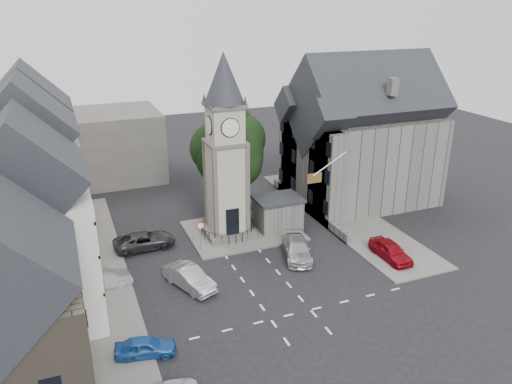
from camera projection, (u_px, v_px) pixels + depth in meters
name	position (u px, v px, depth m)	size (l,w,h in m)	color
ground	(260.00, 276.00, 38.79)	(120.00, 120.00, 0.00)	black
pavement_west	(87.00, 269.00, 39.63)	(6.00, 30.00, 0.14)	#595651
pavement_east	(341.00, 214.00, 49.85)	(6.00, 26.00, 0.14)	#595651
central_island	(243.00, 231.00, 46.21)	(10.00, 8.00, 0.16)	#595651
road_markings	(291.00, 315.00, 34.03)	(20.00, 8.00, 0.01)	silver
clock_tower	(225.00, 149.00, 42.77)	(4.86, 4.86, 16.25)	#4C4944
stone_shelter	(278.00, 213.00, 46.39)	(4.30, 3.30, 3.08)	#575450
town_tree	(229.00, 145.00, 48.22)	(7.20, 7.20, 10.80)	black
warning_sign_post	(201.00, 231.00, 41.66)	(0.70, 0.19, 2.85)	black
terrace_pink	(34.00, 160.00, 44.89)	(8.10, 7.60, 12.80)	tan
terrace_cream	(33.00, 189.00, 37.97)	(8.10, 7.60, 12.80)	beige
terrace_tudor	(32.00, 238.00, 31.19)	(8.10, 7.60, 12.00)	silver
backdrop_west	(72.00, 149.00, 57.43)	(20.00, 10.00, 8.00)	#4C4944
east_building	(360.00, 143.00, 51.45)	(14.40, 11.40, 12.60)	#575450
east_boundary_wall	(307.00, 207.00, 50.47)	(0.40, 16.00, 0.90)	#575450
flagpole	(330.00, 164.00, 42.50)	(3.68, 0.10, 2.74)	white
car_west_blue	(145.00, 347.00, 29.93)	(1.47, 3.64, 1.24)	#1B4E99
car_west_silver	(103.00, 279.00, 37.01)	(1.44, 4.14, 1.36)	#ABAEB3
car_west_grey	(145.00, 241.00, 42.86)	(2.41, 5.23, 1.45)	#29292B
car_island_silver	(190.00, 278.00, 37.04)	(1.65, 4.74, 1.56)	#909498
car_island_east	(297.00, 249.00, 41.39)	(2.05, 5.04, 1.46)	#A1A6A9
car_east_red	(391.00, 251.00, 41.07)	(1.80, 4.47, 1.52)	maroon
pedestrian	(337.00, 216.00, 47.46)	(0.58, 0.38, 1.60)	#C3AEA1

